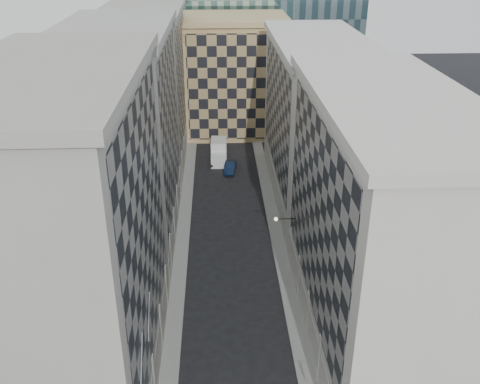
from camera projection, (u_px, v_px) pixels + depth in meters
name	position (u px, v px, depth m)	size (l,w,h in m)	color
sidewalk_west	(182.00, 244.00, 58.09)	(1.50, 100.00, 0.15)	gray
sidewalk_east	(278.00, 242.00, 58.52)	(1.50, 100.00, 0.15)	gray
bldg_left_a	(74.00, 244.00, 35.65)	(10.80, 22.80, 23.70)	#9C968D
bldg_left_b	(124.00, 138.00, 55.64)	(10.80, 22.80, 22.70)	#9C9991
bldg_left_c	(148.00, 88.00, 75.63)	(10.80, 22.80, 21.70)	#9C968D
bldg_right_a	(377.00, 226.00, 40.80)	(10.80, 26.80, 20.70)	beige
bldg_right_b	(316.00, 121.00, 65.28)	(10.80, 28.80, 19.70)	beige
tan_block	(235.00, 75.00, 88.37)	(16.80, 14.80, 18.80)	tan
flagpoles_left	(145.00, 337.00, 33.03)	(0.10, 6.33, 2.33)	gray
bracket_lamp	(278.00, 219.00, 50.42)	(1.98, 0.36, 0.36)	black
box_truck	(219.00, 152.00, 78.92)	(2.43, 5.64, 3.06)	silver
dark_car	(230.00, 167.00, 75.54)	(1.47, 4.21, 1.39)	#0F1B37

